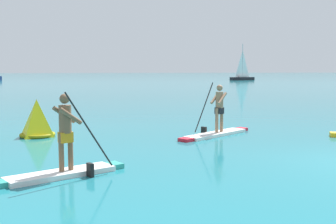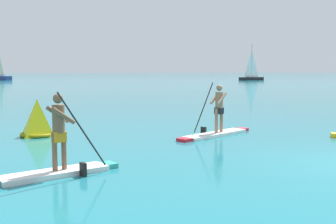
% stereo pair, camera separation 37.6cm
% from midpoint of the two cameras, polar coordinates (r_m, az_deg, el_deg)
% --- Properties ---
extents(paddleboarder_near_left, '(2.74, 1.63, 1.84)m').
position_cam_midpoint_polar(paddleboarder_near_left, '(9.16, -15.13, -6.00)').
color(paddleboarder_near_left, white).
rests_on(paddleboarder_near_left, ground).
extents(paddleboarder_mid_center, '(3.06, 2.31, 1.83)m').
position_cam_midpoint_polar(paddleboarder_mid_center, '(14.31, 5.86, -1.69)').
color(paddleboarder_mid_center, white).
rests_on(paddleboarder_mid_center, ground).
extents(race_marker_buoy, '(1.29, 1.29, 1.25)m').
position_cam_midpoint_polar(race_marker_buoy, '(14.69, -18.08, -1.04)').
color(race_marker_buoy, yellow).
rests_on(race_marker_buoy, ground).
extents(sailboat_right_horizon, '(5.36, 2.54, 7.18)m').
position_cam_midpoint_polar(sailboat_right_horizon, '(85.27, 9.93, 4.94)').
color(sailboat_right_horizon, black).
rests_on(sailboat_right_horizon, ground).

